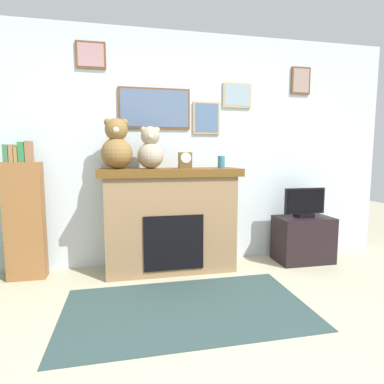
# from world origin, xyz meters

# --- Properties ---
(ground_plane) EXTENTS (12.00, 12.00, 0.00)m
(ground_plane) POSITION_xyz_m (0.00, 0.00, 0.00)
(ground_plane) COLOR #B1AC8E
(back_wall) EXTENTS (5.20, 0.15, 2.60)m
(back_wall) POSITION_xyz_m (0.00, 2.00, 1.31)
(back_wall) COLOR silver
(back_wall) RESTS_ON ground_plane
(fireplace) EXTENTS (1.48, 0.54, 1.11)m
(fireplace) POSITION_xyz_m (-0.11, 1.70, 0.56)
(fireplace) COLOR #8E6D4A
(fireplace) RESTS_ON ground_plane
(bookshelf) EXTENTS (0.36, 0.16, 1.38)m
(bookshelf) POSITION_xyz_m (-1.56, 1.74, 0.64)
(bookshelf) COLOR #905C31
(bookshelf) RESTS_ON ground_plane
(tv_stand) EXTENTS (0.64, 0.40, 0.53)m
(tv_stand) POSITION_xyz_m (1.46, 1.64, 0.26)
(tv_stand) COLOR black
(tv_stand) RESTS_ON ground_plane
(television) EXTENTS (0.50, 0.14, 0.34)m
(television) POSITION_xyz_m (1.46, 1.64, 0.69)
(television) COLOR black
(television) RESTS_ON tv_stand
(area_rug) EXTENTS (1.98, 1.11, 0.01)m
(area_rug) POSITION_xyz_m (-0.11, 0.78, 0.00)
(area_rug) COLOR #2D4342
(area_rug) RESTS_ON ground_plane
(candle_jar) EXTENTS (0.08, 0.08, 0.13)m
(candle_jar) POSITION_xyz_m (0.45, 1.68, 1.17)
(candle_jar) COLOR teal
(candle_jar) RESTS_ON fireplace
(mantel_clock) EXTENTS (0.13, 0.10, 0.17)m
(mantel_clock) POSITION_xyz_m (0.05, 1.68, 1.19)
(mantel_clock) COLOR brown
(mantel_clock) RESTS_ON fireplace
(teddy_bear_cream) EXTENTS (0.32, 0.32, 0.51)m
(teddy_bear_cream) POSITION_xyz_m (-0.65, 1.68, 1.34)
(teddy_bear_cream) COLOR brown
(teddy_bear_cream) RESTS_ON fireplace
(teddy_bear_tan) EXTENTS (0.27, 0.27, 0.43)m
(teddy_bear_tan) POSITION_xyz_m (-0.31, 1.68, 1.30)
(teddy_bear_tan) COLOR tan
(teddy_bear_tan) RESTS_ON fireplace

